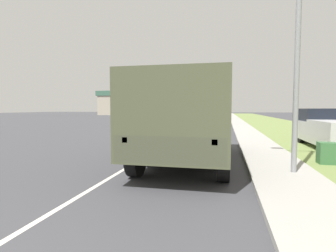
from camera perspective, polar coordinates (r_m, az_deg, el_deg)
ground_plane at (r=39.75m, az=8.21°, el=1.16°), size 180.00×180.00×0.00m
lane_centre_stripe at (r=39.75m, az=8.21°, el=1.16°), size 0.12×120.00×0.00m
sidewalk_right at (r=39.67m, az=14.70°, el=1.15°), size 1.80×120.00×0.12m
grass_strip_right at (r=40.08m, az=21.00°, el=0.98°), size 7.00×120.00×0.02m
military_truck at (r=8.82m, az=4.75°, el=2.27°), size 2.59×6.87×2.73m
car_nearest_ahead at (r=21.53m, az=-0.73°, el=0.63°), size 1.85×4.24×1.36m
car_second_ahead at (r=29.82m, az=10.37°, el=1.70°), size 1.90×3.93×1.69m
car_third_ahead at (r=45.47m, az=11.25°, el=2.40°), size 1.93×4.40×1.69m
car_fourth_ahead at (r=53.54m, az=7.27°, el=2.60°), size 1.85×4.24×1.59m
pickup_truck at (r=14.33m, az=32.04°, el=-0.53°), size 2.06×5.16×1.80m
utility_box at (r=10.01m, az=31.37°, el=-5.07°), size 0.55×0.45×0.70m
building_distant at (r=76.83m, az=-6.65°, el=4.97°), size 20.25×12.04×6.71m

